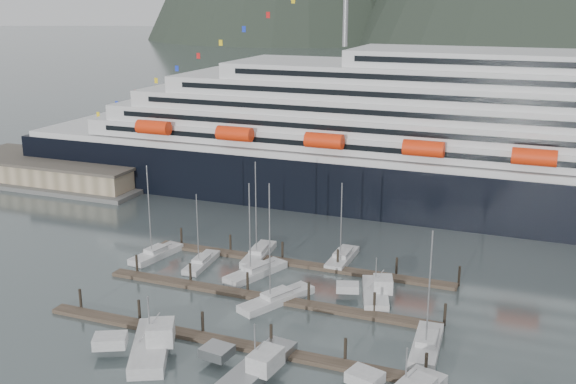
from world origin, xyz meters
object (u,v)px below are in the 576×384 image
warehouse (57,172)px  sailboat_a (156,255)px  trawler_b (150,345)px  sailboat_b (201,263)px  trawler_e (374,292)px  sailboat_h (426,346)px  sailboat_f (342,259)px  sailboat_d (277,299)px  sailboat_c (256,273)px  sailboat_e (259,255)px  cruise_ship (554,154)px  trawler_c (254,368)px

warehouse → sailboat_a: size_ratio=2.94×
trawler_b → sailboat_b: bearing=-10.9°
sailboat_b → trawler_b: bearing=-168.7°
trawler_e → trawler_b: bearing=122.7°
sailboat_a → sailboat_h: (45.00, -13.63, 0.00)m
sailboat_f → trawler_e: (7.99, -11.21, 0.41)m
trawler_b → sailboat_a: bearing=4.2°
trawler_e → sailboat_h: bearing=-158.2°
sailboat_d → sailboat_h: bearing=-78.5°
sailboat_c → sailboat_e: (-2.54, 6.87, 0.00)m
sailboat_b → sailboat_h: bearing=-114.1°
sailboat_b → trawler_b: size_ratio=0.97×
cruise_ship → sailboat_d: size_ratio=12.13×
sailboat_d → trawler_b: sailboat_d is taller
trawler_b → sailboat_h: bearing=-93.8°
sailboat_f → sailboat_h: sailboat_h is taller
sailboat_c → sailboat_d: (6.37, -7.34, 0.00)m
warehouse → sailboat_b: (53.27, -31.50, -1.85)m
trawler_e → sailboat_a: bearing=69.9°
cruise_ship → trawler_c: 76.32m
cruise_ship → warehouse: size_ratio=4.57×
trawler_c → sailboat_d: bearing=22.1°
warehouse → trawler_e: size_ratio=4.40×
sailboat_a → sailboat_b: sailboat_a is taller
trawler_e → sailboat_e: bearing=52.1°
cruise_ship → sailboat_a: 72.98m
sailboat_h → sailboat_b: bearing=66.8°
sailboat_d → trawler_c: sailboat_d is taller
warehouse → sailboat_a: 54.73m
sailboat_e → sailboat_h: 35.78m
sailboat_d → trawler_b: bearing=179.9°
sailboat_b → sailboat_h: size_ratio=0.77×
sailboat_e → trawler_e: bearing=-116.7°
trawler_b → trawler_e: 31.40m
sailboat_b → sailboat_e: (6.78, 6.34, 0.05)m
sailboat_c → sailboat_a: bearing=107.5°
sailboat_h → trawler_c: sailboat_h is taller
sailboat_c → trawler_e: size_ratio=1.42×
sailboat_b → trawler_c: 32.56m
trawler_b → trawler_c: trawler_b is taller
sailboat_a → sailboat_h: 47.02m
sailboat_h → sailboat_e: bearing=53.5°
sailboat_a → sailboat_b: 8.28m
sailboat_b → sailboat_d: bearing=-120.9°
sailboat_a → trawler_e: sailboat_a is taller
sailboat_f → trawler_c: bearing=-178.7°
cruise_ship → trawler_e: cruise_ship is taller
cruise_ship → sailboat_h: (-12.02, -57.67, -11.58)m
warehouse → sailboat_c: size_ratio=3.09×
sailboat_e → trawler_b: bearing=175.1°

